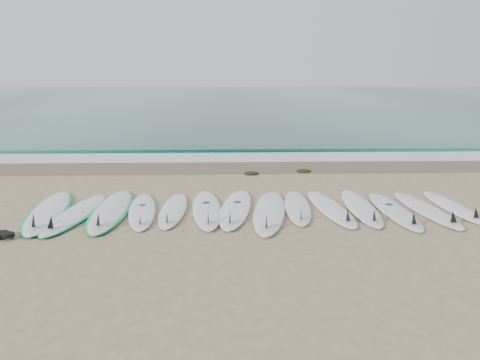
{
  "coord_description": "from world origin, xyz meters",
  "views": [
    {
      "loc": [
        -0.53,
        -8.74,
        2.74
      ],
      "look_at": [
        -0.24,
        0.94,
        0.4
      ],
      "focal_mm": 35.0,
      "sensor_mm": 36.0,
      "label": 1
    }
  ],
  "objects_px": {
    "surfboard_7": "(269,212)",
    "surfboard_13": "(453,207)",
    "surfboard_0": "(48,212)",
    "leash_coil": "(1,235)"
  },
  "relations": [
    {
      "from": "surfboard_7",
      "to": "surfboard_13",
      "type": "xyz_separation_m",
      "value": [
        3.68,
        0.26,
        -0.01
      ]
    },
    {
      "from": "surfboard_7",
      "to": "surfboard_13",
      "type": "height_order",
      "value": "surfboard_7"
    },
    {
      "from": "surfboard_0",
      "to": "surfboard_7",
      "type": "height_order",
      "value": "surfboard_0"
    },
    {
      "from": "surfboard_13",
      "to": "leash_coil",
      "type": "xyz_separation_m",
      "value": [
        -8.22,
        -1.35,
        -0.0
      ]
    },
    {
      "from": "surfboard_0",
      "to": "leash_coil",
      "type": "xyz_separation_m",
      "value": [
        -0.3,
        -1.27,
        -0.01
      ]
    },
    {
      "from": "surfboard_7",
      "to": "leash_coil",
      "type": "xyz_separation_m",
      "value": [
        -4.53,
        -1.09,
        -0.01
      ]
    },
    {
      "from": "surfboard_0",
      "to": "surfboard_7",
      "type": "relative_size",
      "value": 1.02
    },
    {
      "from": "surfboard_0",
      "to": "leash_coil",
      "type": "height_order",
      "value": "surfboard_0"
    },
    {
      "from": "surfboard_7",
      "to": "surfboard_0",
      "type": "bearing_deg",
      "value": -174.17
    },
    {
      "from": "surfboard_7",
      "to": "surfboard_13",
      "type": "distance_m",
      "value": 3.69
    }
  ]
}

